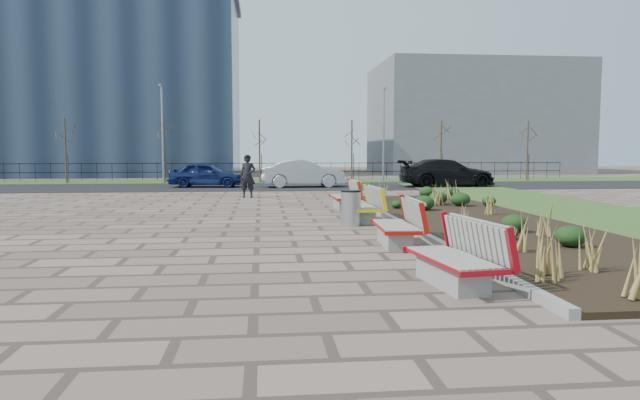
{
  "coord_description": "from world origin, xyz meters",
  "views": [
    {
      "loc": [
        0.12,
        -10.46,
        2.08
      ],
      "look_at": [
        1.5,
        3.0,
        0.9
      ],
      "focal_mm": 32.0,
      "sensor_mm": 36.0,
      "label": 1
    }
  ],
  "objects": [
    {
      "name": "litter_bin",
      "position": [
        2.57,
        5.06,
        0.48
      ],
      "size": [
        0.55,
        0.55,
        0.96
      ],
      "primitive_type": "cylinder",
      "color": "#B2B2B7",
      "rests_on": "ground"
    },
    {
      "name": "grass_verge_far",
      "position": [
        0.0,
        28.0,
        0.02
      ],
      "size": [
        80.0,
        5.0,
        0.04
      ],
      "primitive_type": "cube",
      "color": "#33511E",
      "rests_on": "ground"
    },
    {
      "name": "tree_e",
      "position": [
        12.0,
        26.5,
        2.04
      ],
      "size": [
        1.4,
        1.4,
        4.0
      ],
      "primitive_type": null,
      "color": "#4C3D2D",
      "rests_on": "grass_verge_far"
    },
    {
      "name": "railing_fence",
      "position": [
        0.0,
        29.5,
        0.64
      ],
      "size": [
        44.0,
        0.1,
        1.2
      ],
      "primitive_type": null,
      "color": "black",
      "rests_on": "grass_verge_far"
    },
    {
      "name": "grass_verge_near",
      "position": [
        11.0,
        5.0,
        0.02
      ],
      "size": [
        5.0,
        38.0,
        0.04
      ],
      "primitive_type": "cube",
      "color": "#33511E",
      "rests_on": "ground"
    },
    {
      "name": "bench_d",
      "position": [
        3.0,
        9.46,
        0.5
      ],
      "size": [
        0.93,
        2.11,
        1.0
      ],
      "primitive_type": null,
      "rotation": [
        0.0,
        0.0,
        0.02
      ],
      "color": "red",
      "rests_on": "ground"
    },
    {
      "name": "lamp_east",
      "position": [
        8.0,
        26.0,
        3.04
      ],
      "size": [
        0.24,
        0.6,
        6.0
      ],
      "primitive_type": null,
      "color": "gray",
      "rests_on": "grass_verge_far"
    },
    {
      "name": "lamp_west",
      "position": [
        -6.0,
        26.0,
        3.04
      ],
      "size": [
        0.24,
        0.6,
        6.0
      ],
      "primitive_type": null,
      "color": "gray",
      "rests_on": "grass_verge_far"
    },
    {
      "name": "building_grey",
      "position": [
        20.0,
        42.0,
        5.0
      ],
      "size": [
        18.0,
        12.0,
        10.0
      ],
      "primitive_type": "cube",
      "color": "slate",
      "rests_on": "ground"
    },
    {
      "name": "tree_f",
      "position": [
        18.0,
        26.5,
        2.04
      ],
      "size": [
        1.4,
        1.4,
        4.0
      ],
      "primitive_type": null,
      "color": "#4C3D2D",
      "rests_on": "grass_verge_far"
    },
    {
      "name": "car_black",
      "position": [
        10.61,
        21.01,
        0.8
      ],
      "size": [
        5.45,
        2.37,
        1.56
      ],
      "primitive_type": "imported",
      "rotation": [
        0.0,
        0.0,
        1.6
      ],
      "color": "black",
      "rests_on": "road"
    },
    {
      "name": "planting_curb",
      "position": [
        3.92,
        5.0,
        0.07
      ],
      "size": [
        0.16,
        18.0,
        0.15
      ],
      "primitive_type": "cube",
      "color": "gray",
      "rests_on": "ground"
    },
    {
      "name": "car_silver",
      "position": [
        2.45,
        21.51,
        0.79
      ],
      "size": [
        4.78,
        1.95,
        1.54
      ],
      "primitive_type": "imported",
      "rotation": [
        0.0,
        0.0,
        1.64
      ],
      "color": "#B0B2B8",
      "rests_on": "road"
    },
    {
      "name": "car_blue",
      "position": [
        -2.98,
        22.0,
        0.72
      ],
      "size": [
        4.25,
        2.03,
        1.4
      ],
      "primitive_type": "imported",
      "rotation": [
        0.0,
        0.0,
        1.48
      ],
      "color": "#111D4E",
      "rests_on": "road"
    },
    {
      "name": "bench_b",
      "position": [
        3.0,
        1.66,
        0.5
      ],
      "size": [
        1.0,
        2.14,
        1.0
      ],
      "primitive_type": null,
      "rotation": [
        0.0,
        0.0,
        -0.05
      ],
      "color": "red",
      "rests_on": "ground"
    },
    {
      "name": "bench_a",
      "position": [
        3.0,
        -2.11,
        0.5
      ],
      "size": [
        1.16,
        2.2,
        1.0
      ],
      "primitive_type": null,
      "rotation": [
        0.0,
        0.0,
        0.13
      ],
      "color": "#AE0B17",
      "rests_on": "ground"
    },
    {
      "name": "road",
      "position": [
        0.0,
        22.0,
        0.01
      ],
      "size": [
        80.0,
        7.0,
        0.02
      ],
      "primitive_type": "cube",
      "color": "black",
      "rests_on": "ground"
    },
    {
      "name": "planting_bed",
      "position": [
        6.25,
        5.0,
        0.05
      ],
      "size": [
        4.5,
        18.0,
        0.1
      ],
      "primitive_type": "cube",
      "color": "black",
      "rests_on": "ground"
    },
    {
      "name": "tree_d",
      "position": [
        6.0,
        26.5,
        2.04
      ],
      "size": [
        1.4,
        1.4,
        4.0
      ],
      "primitive_type": null,
      "color": "#4C3D2D",
      "rests_on": "grass_verge_far"
    },
    {
      "name": "bench_c",
      "position": [
        3.0,
        5.89,
        0.5
      ],
      "size": [
        1.0,
        2.14,
        1.0
      ],
      "primitive_type": null,
      "rotation": [
        0.0,
        0.0,
        0.05
      ],
      "color": "yellow",
      "rests_on": "ground"
    },
    {
      "name": "tree_b",
      "position": [
        -6.0,
        26.5,
        2.04
      ],
      "size": [
        1.4,
        1.4,
        4.0
      ],
      "primitive_type": null,
      "color": "#4C3D2D",
      "rests_on": "grass_verge_far"
    },
    {
      "name": "ground",
      "position": [
        0.0,
        0.0,
        0.0
      ],
      "size": [
        120.0,
        120.0,
        0.0
      ],
      "primitive_type": "plane",
      "color": "#7D6456",
      "rests_on": "ground"
    },
    {
      "name": "tree_a",
      "position": [
        -12.0,
        26.5,
        2.04
      ],
      "size": [
        1.4,
        1.4,
        4.0
      ],
      "primitive_type": null,
      "color": "#4C3D2D",
      "rests_on": "grass_verge_far"
    },
    {
      "name": "tree_c",
      "position": [
        0.0,
        26.5,
        2.04
      ],
      "size": [
        1.4,
        1.4,
        4.0
      ],
      "primitive_type": null,
      "color": "#4C3D2D",
      "rests_on": "grass_verge_far"
    },
    {
      "name": "pedestrian",
      "position": [
        -0.49,
        14.8,
        0.95
      ],
      "size": [
        0.76,
        0.57,
        1.9
      ],
      "primitive_type": "imported",
      "rotation": [
        0.0,
        0.0,
        -0.18
      ],
      "color": "black",
      "rests_on": "ground"
    }
  ]
}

